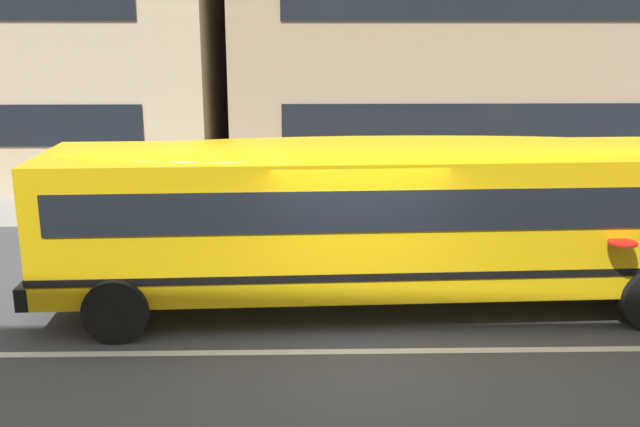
% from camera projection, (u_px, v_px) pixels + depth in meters
% --- Properties ---
extents(ground_plane, '(400.00, 400.00, 0.00)m').
position_uv_depth(ground_plane, '(361.00, 351.00, 9.93)').
color(ground_plane, '#424244').
extents(sidewalk_far, '(120.00, 3.00, 0.01)m').
position_uv_depth(sidewalk_far, '(336.00, 209.00, 17.76)').
color(sidewalk_far, gray).
rests_on(sidewalk_far, ground_plane).
extents(lane_centreline, '(110.00, 0.16, 0.01)m').
position_uv_depth(lane_centreline, '(361.00, 351.00, 9.93)').
color(lane_centreline, silver).
rests_on(lane_centreline, ground_plane).
extents(school_bus, '(12.25, 2.96, 2.72)m').
position_uv_depth(school_bus, '(395.00, 209.00, 11.23)').
color(school_bus, yellow).
rests_on(school_bus, ground_plane).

